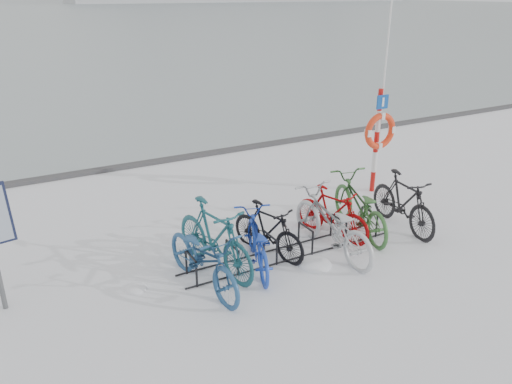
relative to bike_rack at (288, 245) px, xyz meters
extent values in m
plane|color=white|center=(0.00, 0.00, -0.18)|extent=(900.00, 900.00, 0.00)
cube|color=#3F3F42|center=(0.00, 5.90, -0.13)|extent=(400.00, 0.25, 0.10)
cylinder|color=black|center=(-1.80, -0.22, 0.04)|extent=(0.04, 0.04, 0.44)
cylinder|color=black|center=(-1.80, 0.22, 0.04)|extent=(0.04, 0.04, 0.44)
cylinder|color=black|center=(-1.80, 0.00, 0.26)|extent=(0.04, 0.44, 0.04)
cylinder|color=black|center=(-1.08, -0.22, 0.04)|extent=(0.04, 0.04, 0.44)
cylinder|color=black|center=(-1.08, 0.22, 0.04)|extent=(0.04, 0.04, 0.44)
cylinder|color=black|center=(-1.08, 0.00, 0.26)|extent=(0.04, 0.44, 0.04)
cylinder|color=black|center=(-0.36, -0.22, 0.04)|extent=(0.04, 0.04, 0.44)
cylinder|color=black|center=(-0.36, 0.22, 0.04)|extent=(0.04, 0.04, 0.44)
cylinder|color=black|center=(-0.36, 0.00, 0.26)|extent=(0.04, 0.44, 0.04)
cylinder|color=black|center=(0.36, -0.22, 0.04)|extent=(0.04, 0.04, 0.44)
cylinder|color=black|center=(0.36, 0.22, 0.04)|extent=(0.04, 0.04, 0.44)
cylinder|color=black|center=(0.36, 0.00, 0.26)|extent=(0.04, 0.44, 0.04)
cylinder|color=black|center=(1.08, -0.22, 0.04)|extent=(0.04, 0.04, 0.44)
cylinder|color=black|center=(1.08, 0.22, 0.04)|extent=(0.04, 0.04, 0.44)
cylinder|color=black|center=(1.08, 0.00, 0.26)|extent=(0.04, 0.44, 0.04)
cylinder|color=black|center=(1.80, -0.22, 0.04)|extent=(0.04, 0.04, 0.44)
cylinder|color=black|center=(1.80, 0.22, 0.04)|extent=(0.04, 0.04, 0.44)
cylinder|color=black|center=(1.80, 0.00, 0.26)|extent=(0.04, 0.44, 0.04)
cylinder|color=black|center=(0.00, -0.22, -0.16)|extent=(4.00, 0.03, 0.03)
cylinder|color=black|center=(0.00, 0.22, -0.16)|extent=(4.00, 0.03, 0.03)
cylinder|color=#B2110E|center=(3.28, 1.62, 0.05)|extent=(0.11, 0.11, 0.47)
cylinder|color=silver|center=(3.28, 1.62, 0.52)|extent=(0.11, 0.11, 0.47)
cylinder|color=#B2110E|center=(3.28, 1.62, 0.99)|extent=(0.11, 0.11, 0.47)
cylinder|color=silver|center=(3.28, 1.62, 1.46)|extent=(0.11, 0.11, 0.47)
cylinder|color=#B2110E|center=(3.28, 1.62, 1.93)|extent=(0.11, 0.11, 0.47)
torus|color=red|center=(3.28, 1.53, 1.26)|extent=(0.82, 0.14, 0.82)
cube|color=#0E449C|center=(3.28, 1.54, 1.90)|extent=(0.30, 0.03, 0.30)
cylinder|color=silver|center=(3.38, 1.67, 1.95)|extent=(0.04, 0.04, 4.26)
imported|color=navy|center=(-1.69, -0.24, 0.34)|extent=(0.96, 2.07, 1.05)
imported|color=#19505B|center=(-1.32, 0.16, 0.42)|extent=(0.97, 2.08, 1.21)
imported|color=#1D40B8|center=(-0.66, -0.08, 0.29)|extent=(1.16, 1.90, 0.94)
imported|color=black|center=(-0.30, 0.19, 0.30)|extent=(0.94, 1.68, 0.97)
imported|color=#B2B6BB|center=(0.70, -0.28, 0.39)|extent=(0.79, 2.19, 1.14)
imported|color=#920607|center=(1.10, 0.23, 0.31)|extent=(0.93, 1.69, 0.98)
imported|color=#32622E|center=(1.67, 0.17, 0.37)|extent=(1.15, 2.21, 1.10)
imported|color=black|center=(2.51, -0.13, 0.38)|extent=(0.71, 1.91, 1.12)
ellipsoid|color=white|center=(0.20, -0.53, -0.18)|extent=(0.58, 0.58, 0.20)
ellipsoid|color=white|center=(-0.71, 0.55, -0.18)|extent=(0.51, 0.51, 0.18)
ellipsoid|color=white|center=(0.67, 0.57, -0.18)|extent=(0.40, 0.40, 0.14)
ellipsoid|color=white|center=(-2.65, 0.17, -0.18)|extent=(0.34, 0.34, 0.12)
ellipsoid|color=white|center=(1.26, 0.65, -0.18)|extent=(0.52, 0.52, 0.18)
camera|label=1|loc=(-4.16, -6.51, 4.10)|focal=35.00mm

